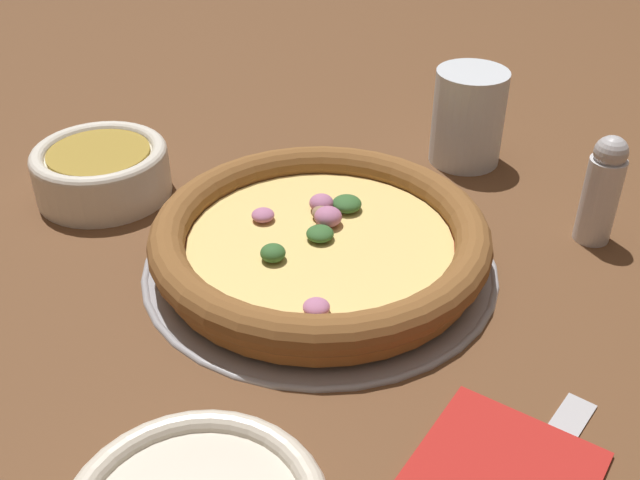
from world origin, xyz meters
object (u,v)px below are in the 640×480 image
(pizza_tray, at_px, (320,262))
(fork, at_px, (540,465))
(pizza, at_px, (320,240))
(drinking_cup, at_px, (468,117))
(bowl_near, at_px, (101,169))
(napkin, at_px, (501,476))
(pepper_shaker, at_px, (602,190))

(pizza_tray, distance_m, fork, 0.28)
(pizza, distance_m, drinking_cup, 0.27)
(bowl_near, bearing_deg, pizza_tray, -27.89)
(pizza_tray, relative_size, fork, 2.17)
(drinking_cup, bearing_deg, bowl_near, -167.47)
(pizza, xyz_separation_m, bowl_near, (-0.24, 0.12, 0.00))
(drinking_cup, distance_m, fork, 0.45)
(bowl_near, distance_m, napkin, 0.52)
(pizza_tray, bearing_deg, fork, -55.80)
(bowl_near, xyz_separation_m, pepper_shaker, (0.50, -0.07, 0.02))
(fork, relative_size, pepper_shaker, 1.38)
(bowl_near, xyz_separation_m, napkin, (0.36, -0.37, -0.03))
(pizza_tray, height_order, pepper_shaker, pepper_shaker)
(pizza_tray, height_order, drinking_cup, drinking_cup)
(drinking_cup, relative_size, fork, 0.71)
(bowl_near, height_order, drinking_cup, drinking_cup)
(pizza_tray, bearing_deg, bowl_near, 152.11)
(napkin, bearing_deg, bowl_near, 134.75)
(napkin, bearing_deg, pizza, 117.76)
(pizza_tray, relative_size, pepper_shaker, 2.99)
(fork, bearing_deg, pepper_shaker, 14.80)
(pizza_tray, relative_size, napkin, 2.00)
(pizza, bearing_deg, pizza_tray, -70.38)
(drinking_cup, bearing_deg, napkin, -94.35)
(pizza, height_order, bowl_near, bowl_near)
(pizza_tray, height_order, bowl_near, bowl_near)
(pizza_tray, distance_m, napkin, 0.27)
(drinking_cup, xyz_separation_m, pepper_shaker, (0.10, -0.16, 0.00))
(drinking_cup, distance_m, napkin, 0.46)
(drinking_cup, height_order, fork, drinking_cup)
(drinking_cup, relative_size, napkin, 0.65)
(fork, bearing_deg, pizza, 70.30)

